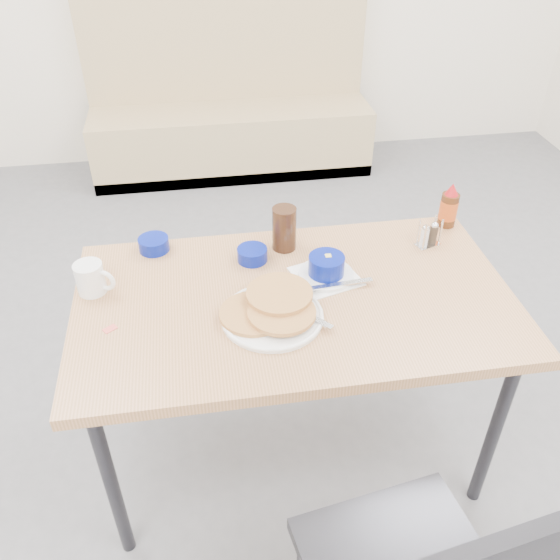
{
  "coord_description": "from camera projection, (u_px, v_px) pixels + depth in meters",
  "views": [
    {
      "loc": [
        -0.28,
        -1.2,
        1.94
      ],
      "look_at": [
        -0.05,
        0.27,
        0.82
      ],
      "focal_mm": 38.0,
      "sensor_mm": 36.0,
      "label": 1
    }
  ],
  "objects": [
    {
      "name": "creamer_bowl",
      "position": [
        154.0,
        244.0,
        2.09
      ],
      "size": [
        0.11,
        0.11,
        0.05
      ],
      "rotation": [
        0.0,
        0.0,
        0.05
      ],
      "color": "navy",
      "rests_on": "dining_table"
    },
    {
      "name": "amber_tumbler",
      "position": [
        284.0,
        228.0,
        2.07
      ],
      "size": [
        0.11,
        0.11,
        0.16
      ],
      "primitive_type": "cylinder",
      "rotation": [
        0.0,
        0.0,
        0.33
      ],
      "color": "black",
      "rests_on": "dining_table"
    },
    {
      "name": "ground",
      "position": [
        304.0,
        502.0,
        2.15
      ],
      "size": [
        6.0,
        6.0,
        0.0
      ],
      "primitive_type": "plane",
      "color": "slate",
      "rests_on": "ground"
    },
    {
      "name": "pancake_plate",
      "position": [
        272.0,
        311.0,
        1.8
      ],
      "size": [
        0.33,
        0.32,
        0.06
      ],
      "rotation": [
        0.0,
        0.0,
        0.4
      ],
      "color": "white",
      "rests_on": "dining_table"
    },
    {
      "name": "syrup_bottle",
      "position": [
        449.0,
        207.0,
        2.19
      ],
      "size": [
        0.07,
        0.07,
        0.17
      ],
      "rotation": [
        0.0,
        0.0,
        0.16
      ],
      "color": "#47230F",
      "rests_on": "dining_table"
    },
    {
      "name": "condiment_caddy",
      "position": [
        429.0,
        236.0,
        2.11
      ],
      "size": [
        0.1,
        0.08,
        0.1
      ],
      "rotation": [
        0.0,
        0.0,
        0.33
      ],
      "color": "silver",
      "rests_on": "dining_table"
    },
    {
      "name": "butter_bowl",
      "position": [
        252.0,
        254.0,
        2.04
      ],
      "size": [
        0.1,
        0.1,
        0.05
      ],
      "rotation": [
        0.0,
        0.0,
        0.02
      ],
      "color": "navy",
      "rests_on": "dining_table"
    },
    {
      "name": "booth_bench",
      "position": [
        230.0,
        118.0,
        4.14
      ],
      "size": [
        1.9,
        0.56,
        1.22
      ],
      "color": "tan",
      "rests_on": "ground"
    },
    {
      "name": "grits_setting",
      "position": [
        326.0,
        268.0,
        1.96
      ],
      "size": [
        0.26,
        0.24,
        0.08
      ],
      "rotation": [
        0.0,
        0.0,
        0.29
      ],
      "color": "white",
      "rests_on": "dining_table"
    },
    {
      "name": "dining_table",
      "position": [
        294.0,
        311.0,
        1.93
      ],
      "size": [
        1.4,
        0.8,
        0.76
      ],
      "color": "tan",
      "rests_on": "ground"
    },
    {
      "name": "sugar_wrapper",
      "position": [
        110.0,
        329.0,
        1.77
      ],
      "size": [
        0.05,
        0.04,
        0.0
      ],
      "primitive_type": "cube",
      "rotation": [
        0.0,
        0.0,
        0.61
      ],
      "color": "#E5564C",
      "rests_on": "dining_table"
    },
    {
      "name": "coffee_mug",
      "position": [
        91.0,
        278.0,
        1.88
      ],
      "size": [
        0.13,
        0.09,
        0.1
      ],
      "rotation": [
        0.0,
        0.0,
        -0.42
      ],
      "color": "white",
      "rests_on": "dining_table"
    }
  ]
}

